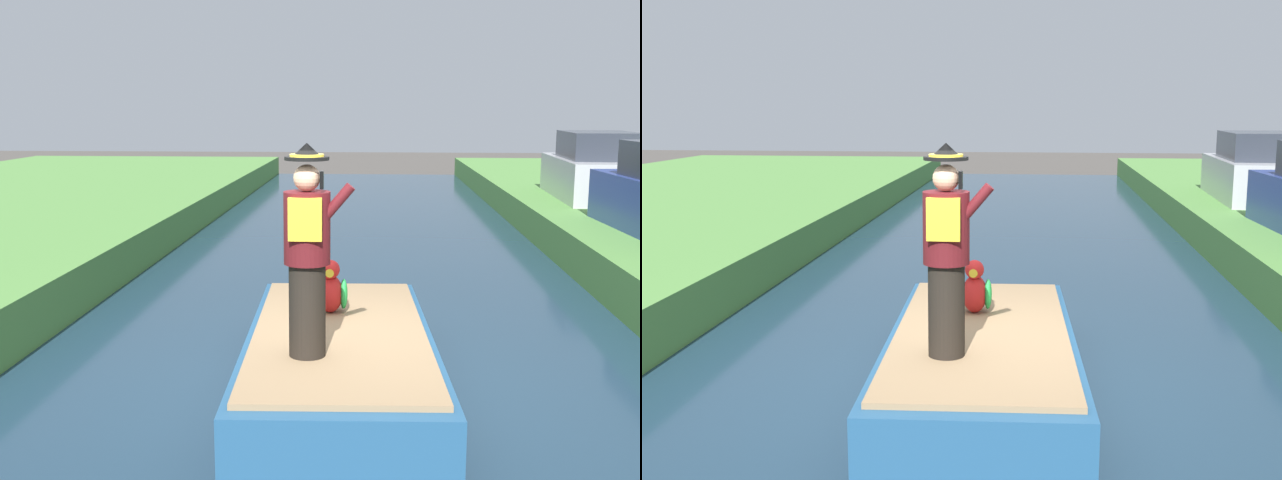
{
  "view_description": "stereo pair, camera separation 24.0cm",
  "coord_description": "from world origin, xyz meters",
  "views": [
    {
      "loc": [
        0.31,
        -6.95,
        2.87
      ],
      "look_at": [
        -0.19,
        0.16,
        1.61
      ],
      "focal_mm": 43.01,
      "sensor_mm": 36.0,
      "label": 1
    },
    {
      "loc": [
        0.55,
        -6.93,
        2.87
      ],
      "look_at": [
        -0.19,
        0.16,
        1.61
      ],
      "focal_mm": 43.01,
      "sensor_mm": 36.0,
      "label": 2
    }
  ],
  "objects": [
    {
      "name": "boat",
      "position": [
        0.0,
        0.26,
        0.4
      ],
      "size": [
        1.99,
        4.28,
        0.61
      ],
      "color": "#23517A",
      "rests_on": "canal_water"
    },
    {
      "name": "parrot_plush",
      "position": [
        -0.12,
        0.86,
        0.95
      ],
      "size": [
        0.36,
        0.34,
        0.57
      ],
      "color": "red",
      "rests_on": "boat"
    },
    {
      "name": "parked_car_silver",
      "position": [
        5.32,
        10.77,
        1.41
      ],
      "size": [
        1.87,
        4.07,
        1.5
      ],
      "color": "#B7B7BC",
      "rests_on": "grass_bank_far"
    },
    {
      "name": "ground_plane",
      "position": [
        0.0,
        0.0,
        0.0
      ],
      "size": [
        80.0,
        80.0,
        0.0
      ],
      "primitive_type": "plane",
      "color": "#4C4742"
    },
    {
      "name": "person_pirate",
      "position": [
        -0.24,
        -0.56,
        1.64
      ],
      "size": [
        0.61,
        0.42,
        1.85
      ],
      "rotation": [
        0.0,
        0.0,
        0.13
      ],
      "color": "black",
      "rests_on": "boat"
    },
    {
      "name": "canal_water",
      "position": [
        0.0,
        0.0,
        0.05
      ],
      "size": [
        7.08,
        48.0,
        0.1
      ],
      "primitive_type": "cube",
      "color": "#1E384C",
      "rests_on": "ground"
    }
  ]
}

